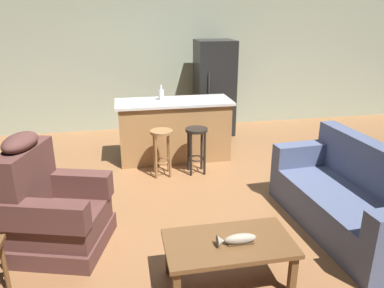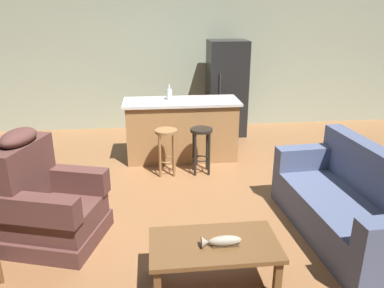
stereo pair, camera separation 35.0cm
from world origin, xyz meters
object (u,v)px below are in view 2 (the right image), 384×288
Objects in this scene: coffee_table at (214,248)px; refrigerator at (226,88)px; kitchen_island at (182,129)px; bar_stool_right at (201,142)px; bar_stool_left at (166,144)px; recliner_near_lamp at (49,204)px; bottle_tall_green at (169,94)px; fish_figurine at (221,241)px; couch at (350,206)px.

coffee_table is 0.62× the size of refrigerator.
coffee_table is 3.02m from kitchen_island.
kitchen_island is 0.67m from bar_stool_right.
bar_stool_left is (-0.30, 2.38, 0.11)m from coffee_table.
kitchen_island reaches higher than bar_stool_right.
recliner_near_lamp is 2.70m from bottle_tall_green.
kitchen_island reaches higher than coffee_table.
bottle_tall_green is (-0.18, 0.09, 0.56)m from kitchen_island.
recliner_near_lamp is 1.99m from bar_stool_left.
fish_figurine is 2.43m from bar_stool_right.
refrigerator is at bearing 78.44° from fish_figurine.
fish_figurine is at bearing -12.21° from recliner_near_lamp.
kitchen_island is 0.69m from bar_stool_left.
bar_stool_left is (-0.35, 2.43, 0.01)m from fish_figurine.
bottle_tall_green is at bearing -58.46° from couch.
fish_figurine is at bearing -85.24° from bottle_tall_green.
kitchen_island is at bearing 71.41° from recliner_near_lamp.
refrigerator is (2.49, 3.37, 0.46)m from recliner_near_lamp.
kitchen_island is at bearing 110.23° from bar_stool_right.
refrigerator is 1.59m from bottle_tall_green.
recliner_near_lamp is at bearing -139.01° from bar_stool_right.
recliner_near_lamp reaches higher than couch.
bar_stool_left and bar_stool_right have the same top height.
couch is 8.39× the size of bottle_tall_green.
refrigerator is (-0.62, 3.61, 0.54)m from couch.
refrigerator is at bearing 51.62° from kitchen_island.
kitchen_island is at bearing -128.38° from refrigerator.
bar_stool_right is at bearing -56.56° from couch.
recliner_near_lamp is 0.68× the size of refrigerator.
bar_stool_left is (-1.84, 1.78, 0.13)m from couch.
recliner_near_lamp reaches higher than coffee_table.
couch is 1.62× the size of recliner_near_lamp.
bar_stool_left is 1.00× the size of bar_stool_right.
fish_figurine is at bearing -101.56° from refrigerator.
coffee_table is at bearing -102.35° from refrigerator.
fish_figurine is 0.50× the size of bar_stool_left.
kitchen_island is 7.75× the size of bottle_tall_green.
bar_stool_left is (-0.27, -0.63, -0.01)m from kitchen_island.
refrigerator is at bearing 56.29° from bar_stool_left.
coffee_table is at bearing -82.86° from bar_stool_left.
coffee_table is 3.24× the size of fish_figurine.
kitchen_island is at bearing 91.47° from fish_figurine.
recliner_near_lamp reaches higher than bar_stool_left.
coffee_table is 4.74× the size of bottle_tall_green.
fish_figurine is at bearing -42.20° from coffee_table.
bar_stool_right is at bearing 0.00° from bar_stool_left.
coffee_table is 0.61× the size of kitchen_island.
coffee_table is 2.39m from bar_stool_right.
couch reaches higher than fish_figurine.
fish_figurine is 0.28× the size of recliner_near_lamp.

